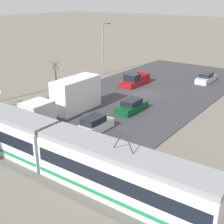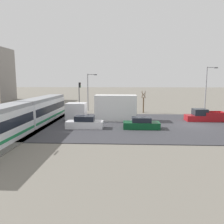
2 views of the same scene
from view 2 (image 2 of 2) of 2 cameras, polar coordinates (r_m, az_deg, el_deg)
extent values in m
plane|color=slate|center=(31.31, 20.46, -3.33)|extent=(320.00, 320.00, 0.00)
cube|color=#38383D|center=(31.30, 20.47, -3.26)|extent=(18.47, 43.08, 0.08)
cube|color=#5B5954|center=(32.08, -18.90, -2.91)|extent=(58.37, 4.40, 0.08)
cube|color=gray|center=(31.80, -17.71, -2.75)|extent=(57.20, 0.10, 0.14)
cube|color=gray|center=(32.33, -20.10, -2.68)|extent=(57.20, 0.10, 0.14)
cube|color=white|center=(34.29, -17.39, 0.49)|extent=(13.20, 2.74, 3.02)
cube|color=black|center=(34.25, -17.42, 1.08)|extent=(12.80, 2.77, 1.01)
cube|color=#1E844C|center=(34.43, -17.32, -1.06)|extent=(13.06, 2.78, 0.29)
cube|color=gray|center=(34.11, -17.52, 3.36)|extent=(13.20, 2.52, 0.43)
cube|color=silver|center=(33.23, -9.29, 0.13)|extent=(2.44, 2.87, 2.57)
cube|color=white|center=(32.43, 0.97, 1.12)|extent=(2.44, 6.10, 3.78)
cube|color=#196B38|center=(33.61, 1.04, 2.02)|extent=(0.02, 3.05, 0.95)
cube|color=maroon|center=(34.99, 23.09, -1.45)|extent=(2.09, 5.59, 0.86)
cube|color=black|center=(34.59, 21.96, 0.01)|extent=(1.92, 1.90, 0.93)
cube|color=maroon|center=(36.20, 24.37, -0.13)|extent=(0.13, 2.80, 0.50)
cube|color=maroon|center=(34.43, 25.53, -0.60)|extent=(0.13, 2.80, 0.50)
cube|color=maroon|center=(35.91, 27.17, -0.37)|extent=(1.92, 0.22, 0.50)
cube|color=red|center=(36.74, 26.73, -0.83)|extent=(0.14, 0.04, 0.18)
cube|color=#0C4723|center=(27.36, 7.65, -3.45)|extent=(1.88, 4.46, 0.82)
cube|color=black|center=(27.22, 7.68, -1.98)|extent=(1.61, 2.32, 0.60)
cube|color=silver|center=(27.58, -7.13, -3.27)|extent=(1.71, 4.59, 0.89)
cube|color=black|center=(27.44, -7.16, -1.70)|extent=(1.47, 2.39, 0.65)
cylinder|color=#47474C|center=(41.43, -8.57, 3.75)|extent=(0.16, 0.16, 5.61)
cube|color=black|center=(41.27, -8.39, 6.98)|extent=(0.28, 0.22, 0.95)
sphere|color=#390606|center=(41.25, -8.23, 7.43)|extent=(0.18, 0.18, 0.18)
sphere|color=#3C2C06|center=(41.25, -8.23, 6.99)|extent=(0.18, 0.18, 0.18)
sphere|color=green|center=(41.26, -8.22, 6.54)|extent=(0.18, 0.18, 0.18)
cylinder|color=brown|center=(40.95, 8.20, 1.80)|extent=(0.24, 0.24, 2.89)
cylinder|color=brown|center=(41.03, 8.22, 4.48)|extent=(0.09, 0.82, 1.12)
cylinder|color=brown|center=(40.75, 7.91, 4.60)|extent=(0.99, 0.09, 1.36)
cylinder|color=brown|center=(40.53, 8.29, 4.43)|extent=(0.09, 0.82, 1.12)
cylinder|color=brown|center=(40.80, 8.61, 4.59)|extent=(0.99, 0.09, 1.36)
cylinder|color=gray|center=(43.28, 23.29, 5.22)|extent=(0.20, 0.20, 8.41)
cylinder|color=gray|center=(43.59, 24.60, 10.54)|extent=(0.12, 1.60, 0.12)
cube|color=#515156|center=(43.87, 25.52, 10.39)|extent=(0.36, 0.60, 0.18)
cylinder|color=gray|center=(43.32, -6.33, 5.08)|extent=(0.20, 0.20, 7.26)
cylinder|color=gray|center=(43.15, -5.34, 9.75)|extent=(0.12, 1.60, 0.12)
cube|color=#515156|center=(43.05, -4.34, 9.68)|extent=(0.36, 0.60, 0.18)
cylinder|color=gray|center=(41.32, -4.57, 1.29)|extent=(0.06, 0.06, 2.00)
cube|color=white|center=(41.23, -4.54, 2.37)|extent=(0.32, 0.02, 0.44)
cube|color=red|center=(41.23, -4.53, 2.37)|extent=(0.31, 0.01, 0.10)
camera|label=1|loc=(28.67, -71.31, 16.52)|focal=50.00mm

